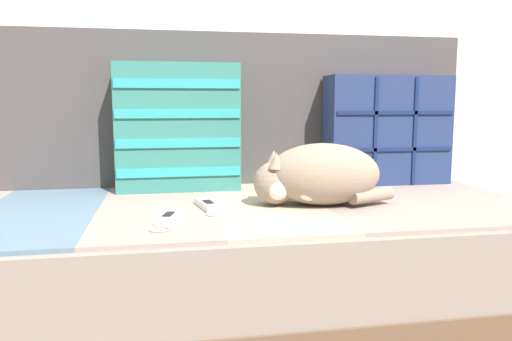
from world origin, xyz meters
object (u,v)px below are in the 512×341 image
at_px(couch, 211,266).
at_px(throw_pillow_quilted, 387,130).
at_px(throw_pillow_striped, 178,127).
at_px(game_remote_far, 208,205).
at_px(sleeping_cat, 316,176).
at_px(game_remote_near, 169,218).

xyz_separation_m(couch, throw_pillow_quilted, (0.65, 0.24, 0.38)).
bearing_deg(couch, throw_pillow_striped, 108.81).
relative_size(throw_pillow_striped, game_remote_far, 2.17).
bearing_deg(sleeping_cat, throw_pillow_quilted, 42.09).
bearing_deg(game_remote_far, throw_pillow_striped, 101.65).
distance_m(throw_pillow_quilted, throw_pillow_striped, 0.73).
bearing_deg(couch, throw_pillow_quilted, 19.77).
bearing_deg(couch, game_remote_near, -118.26).
bearing_deg(throw_pillow_striped, throw_pillow_quilted, 0.04).
bearing_deg(game_remote_near, couch, 61.74).
bearing_deg(game_remote_near, throw_pillow_striped, 85.00).
xyz_separation_m(couch, throw_pillow_striped, (-0.08, 0.23, 0.40)).
distance_m(throw_pillow_quilted, game_remote_near, 0.92).
bearing_deg(throw_pillow_quilted, game_remote_far, -154.15).
relative_size(throw_pillow_quilted, game_remote_far, 2.31).
distance_m(throw_pillow_striped, sleeping_cat, 0.51).
distance_m(throw_pillow_striped, game_remote_near, 0.50).
bearing_deg(sleeping_cat, throw_pillow_striped, 138.44).
relative_size(couch, game_remote_near, 10.48).
distance_m(throw_pillow_striped, game_remote_far, 0.38).
bearing_deg(game_remote_near, throw_pillow_quilted, 30.63).
distance_m(couch, game_remote_near, 0.32).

